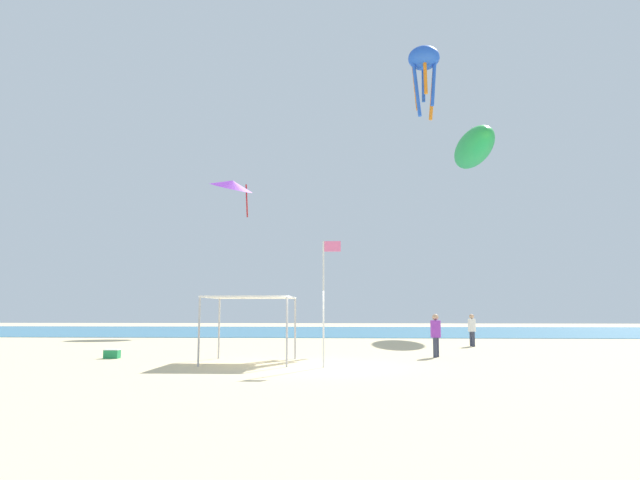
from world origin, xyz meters
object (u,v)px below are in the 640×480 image
at_px(cooler_box, 112,354).
at_px(canopy_tent, 251,300).
at_px(banner_flag, 325,292).
at_px(kite_octopus_blue, 424,62).
at_px(person_leftmost, 436,332).
at_px(kite_inflatable_green, 473,148).
at_px(person_near_tent, 472,327).
at_px(kite_delta_purple, 232,184).

bearing_deg(cooler_box, canopy_tent, -13.78).
height_order(banner_flag, kite_octopus_blue, kite_octopus_blue).
xyz_separation_m(canopy_tent, person_leftmost, (6.99, 2.48, -1.23)).
distance_m(canopy_tent, person_leftmost, 7.52).
relative_size(banner_flag, cooler_box, 7.28).
xyz_separation_m(cooler_box, kite_inflatable_green, (19.00, 21.41, 14.17)).
bearing_deg(canopy_tent, kite_octopus_blue, 57.11).
bearing_deg(cooler_box, person_near_tent, 26.29).
relative_size(person_leftmost, banner_flag, 0.41).
height_order(person_near_tent, kite_inflatable_green, kite_inflatable_green).
xyz_separation_m(person_leftmost, kite_delta_purple, (-12.58, 20.47, 10.69)).
relative_size(banner_flag, kite_delta_purple, 0.84).
bearing_deg(person_leftmost, kite_octopus_blue, -162.12).
xyz_separation_m(person_leftmost, kite_inflatable_green, (6.39, 20.31, 13.35)).
bearing_deg(person_leftmost, canopy_tent, -45.56).
relative_size(person_leftmost, kite_octopus_blue, 0.38).
relative_size(kite_delta_purple, kite_inflatable_green, 0.58).
height_order(canopy_tent, kite_octopus_blue, kite_octopus_blue).
xyz_separation_m(person_near_tent, person_leftmost, (-2.84, -6.53, 0.04)).
xyz_separation_m(canopy_tent, kite_delta_purple, (-5.59, 22.95, 9.45)).
bearing_deg(canopy_tent, person_near_tent, 42.50).
bearing_deg(kite_octopus_blue, person_near_tent, -155.48).
xyz_separation_m(canopy_tent, banner_flag, (2.76, -1.61, 0.24)).
height_order(banner_flag, kite_inflatable_green, kite_inflatable_green).
height_order(banner_flag, kite_delta_purple, kite_delta_purple).
height_order(cooler_box, kite_inflatable_green, kite_inflatable_green).
xyz_separation_m(person_near_tent, cooler_box, (-15.45, -7.63, -0.79)).
bearing_deg(cooler_box, person_leftmost, 4.99).
xyz_separation_m(person_leftmost, banner_flag, (-4.23, -4.09, 1.47)).
distance_m(person_near_tent, banner_flag, 12.85).
height_order(canopy_tent, banner_flag, banner_flag).
bearing_deg(canopy_tent, kite_delta_purple, 103.70).
height_order(banner_flag, cooler_box, banner_flag).
xyz_separation_m(person_near_tent, banner_flag, (-7.07, -10.62, 1.51)).
relative_size(person_near_tent, kite_delta_purple, 0.33).
relative_size(canopy_tent, cooler_box, 5.33).
height_order(person_leftmost, kite_octopus_blue, kite_octopus_blue).
height_order(person_near_tent, kite_octopus_blue, kite_octopus_blue).
height_order(kite_delta_purple, kite_inflatable_green, kite_inflatable_green).
distance_m(person_leftmost, kite_inflatable_green, 25.13).
bearing_deg(kite_inflatable_green, kite_octopus_blue, 152.64).
xyz_separation_m(person_leftmost, cooler_box, (-12.61, -1.10, -0.82)).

